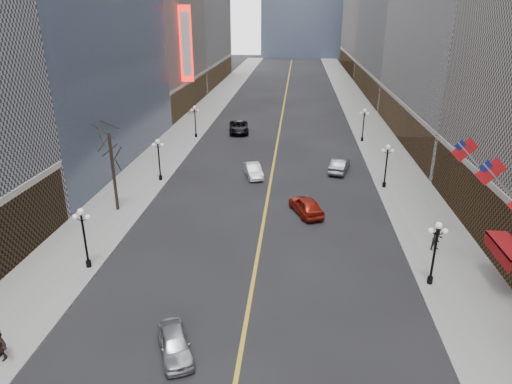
% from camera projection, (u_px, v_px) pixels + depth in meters
% --- Properties ---
extents(sidewalk_east, '(6.00, 230.00, 0.15)m').
position_uv_depth(sidewalk_east, '(374.00, 135.00, 67.32)').
color(sidewalk_east, gray).
rests_on(sidewalk_east, ground).
extents(sidewalk_west, '(6.00, 230.00, 0.15)m').
position_uv_depth(sidewalk_west, '(187.00, 130.00, 69.66)').
color(sidewalk_west, gray).
rests_on(sidewalk_west, ground).
extents(lane_line, '(0.25, 200.00, 0.02)m').
position_uv_depth(lane_line, '(281.00, 118.00, 77.77)').
color(lane_line, gold).
rests_on(lane_line, ground).
extents(streetlamp_east_1, '(1.26, 0.44, 4.52)m').
position_uv_depth(streetlamp_east_1, '(435.00, 247.00, 29.44)').
color(streetlamp_east_1, black).
rests_on(streetlamp_east_1, sidewalk_east).
extents(streetlamp_east_2, '(1.26, 0.44, 4.52)m').
position_uv_depth(streetlamp_east_2, '(387.00, 162.00, 46.10)').
color(streetlamp_east_2, black).
rests_on(streetlamp_east_2, sidewalk_east).
extents(streetlamp_east_3, '(1.26, 0.44, 4.52)m').
position_uv_depth(streetlamp_east_3, '(364.00, 122.00, 62.76)').
color(streetlamp_east_3, black).
rests_on(streetlamp_east_3, sidewalk_east).
extents(streetlamp_west_1, '(1.26, 0.44, 4.52)m').
position_uv_depth(streetlamp_west_1, '(84.00, 232.00, 31.42)').
color(streetlamp_west_1, black).
rests_on(streetlamp_west_1, sidewalk_west).
extents(streetlamp_west_2, '(1.26, 0.44, 4.52)m').
position_uv_depth(streetlamp_west_2, '(159.00, 155.00, 48.07)').
color(streetlamp_west_2, black).
rests_on(streetlamp_west_2, sidewalk_west).
extents(streetlamp_west_3, '(1.26, 0.44, 4.52)m').
position_uv_depth(streetlamp_west_3, '(195.00, 118.00, 64.73)').
color(streetlamp_west_3, black).
rests_on(streetlamp_west_3, sidewalk_west).
extents(flag_4, '(2.87, 0.12, 2.87)m').
position_uv_depth(flag_4, '(493.00, 174.00, 29.38)').
color(flag_4, '#B2B2B7').
rests_on(flag_4, ground).
extents(flag_5, '(2.87, 0.12, 2.87)m').
position_uv_depth(flag_5, '(467.00, 152.00, 34.01)').
color(flag_5, '#B2B2B7').
rests_on(flag_5, ground).
extents(awning_c, '(1.40, 4.00, 0.93)m').
position_uv_depth(awning_c, '(505.00, 247.00, 29.02)').
color(awning_c, maroon).
rests_on(awning_c, ground).
extents(theatre_marquee, '(2.00, 0.55, 12.00)m').
position_uv_depth(theatre_marquee, '(186.00, 44.00, 74.66)').
color(theatre_marquee, red).
rests_on(theatre_marquee, ground).
extents(tree_west_far, '(3.60, 3.60, 7.92)m').
position_uv_depth(tree_west_far, '(110.00, 145.00, 39.58)').
color(tree_west_far, '#2D231C').
rests_on(tree_west_far, sidewalk_west).
extents(car_nb_near, '(3.03, 4.27, 1.35)m').
position_uv_depth(car_nb_near, '(175.00, 344.00, 24.17)').
color(car_nb_near, '#A4A8AC').
rests_on(car_nb_near, ground).
extents(car_nb_mid, '(2.72, 4.65, 1.45)m').
position_uv_depth(car_nb_mid, '(253.00, 170.00, 50.22)').
color(car_nb_mid, silver).
rests_on(car_nb_mid, ground).
extents(car_nb_far, '(3.63, 6.41, 1.69)m').
position_uv_depth(car_nb_far, '(239.00, 127.00, 68.40)').
color(car_nb_far, black).
rests_on(car_nb_far, ground).
extents(car_sb_mid, '(3.55, 5.12, 1.62)m').
position_uv_depth(car_sb_mid, '(306.00, 206.00, 40.97)').
color(car_sb_mid, maroon).
rests_on(car_sb_mid, ground).
extents(car_sb_far, '(2.87, 5.14, 1.61)m').
position_uv_depth(car_sb_far, '(340.00, 165.00, 51.70)').
color(car_sb_far, '#515559').
rests_on(car_sb_far, ground).
extents(ped_east_walk, '(1.01, 0.82, 1.83)m').
position_uv_depth(ped_east_walk, '(437.00, 239.00, 34.43)').
color(ped_east_walk, black).
rests_on(ped_east_walk, sidewalk_east).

